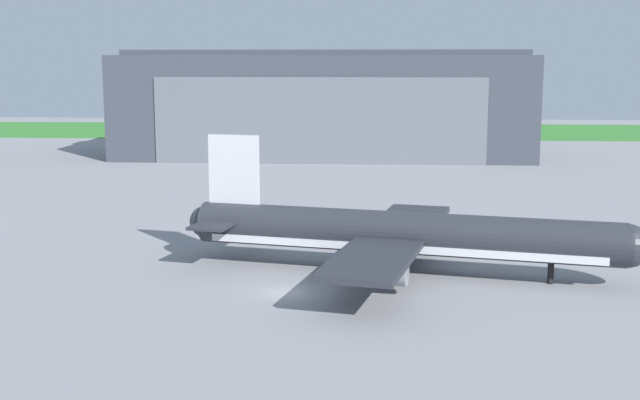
% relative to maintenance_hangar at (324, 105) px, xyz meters
% --- Properties ---
extents(ground_plane, '(440.00, 440.00, 0.00)m').
position_rel_maintenance_hangar_xyz_m(ground_plane, '(2.77, -104.56, -10.57)').
color(ground_plane, gray).
extents(grass_field_strip, '(440.00, 56.00, 0.08)m').
position_rel_maintenance_hangar_xyz_m(grass_field_strip, '(2.77, 64.17, -10.53)').
color(grass_field_strip, '#357B30').
rests_on(grass_field_strip, ground_plane).
extents(maintenance_hangar, '(84.37, 29.66, 22.06)m').
position_rel_maintenance_hangar_xyz_m(maintenance_hangar, '(0.00, 0.00, 0.00)').
color(maintenance_hangar, '#383D47').
rests_on(maintenance_hangar, ground_plane).
extents(airliner_near_right, '(42.02, 33.51, 12.51)m').
position_rel_maintenance_hangar_xyz_m(airliner_near_right, '(13.04, -97.28, -6.89)').
color(airliner_near_right, '#282B33').
rests_on(airliner_near_right, ground_plane).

